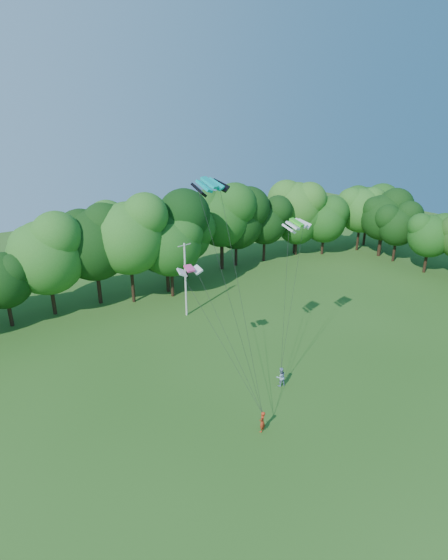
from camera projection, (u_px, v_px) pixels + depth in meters
ground at (335, 503)px, 26.35m from camera, size 160.00×160.00×0.00m
utility_pole at (185, 279)px, 49.01m from camera, size 1.72×0.33×8.66m
kite_flyer_left at (262, 422)px, 31.99m from camera, size 0.74×0.65×1.70m
kite_flyer_right at (281, 377)px, 37.32m from camera, size 0.95×0.80×1.75m
kite_teal at (210, 183)px, 29.61m from camera, size 3.11×2.08×0.74m
kite_green at (297, 222)px, 36.65m from camera, size 2.99×1.84×0.58m
kite_pink at (189, 268)px, 35.06m from camera, size 2.07×1.17×0.38m
tree_back_center at (165, 223)px, 53.98m from camera, size 10.02×10.02×14.58m
tree_back_east at (297, 205)px, 69.69m from camera, size 8.90×8.90×12.94m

